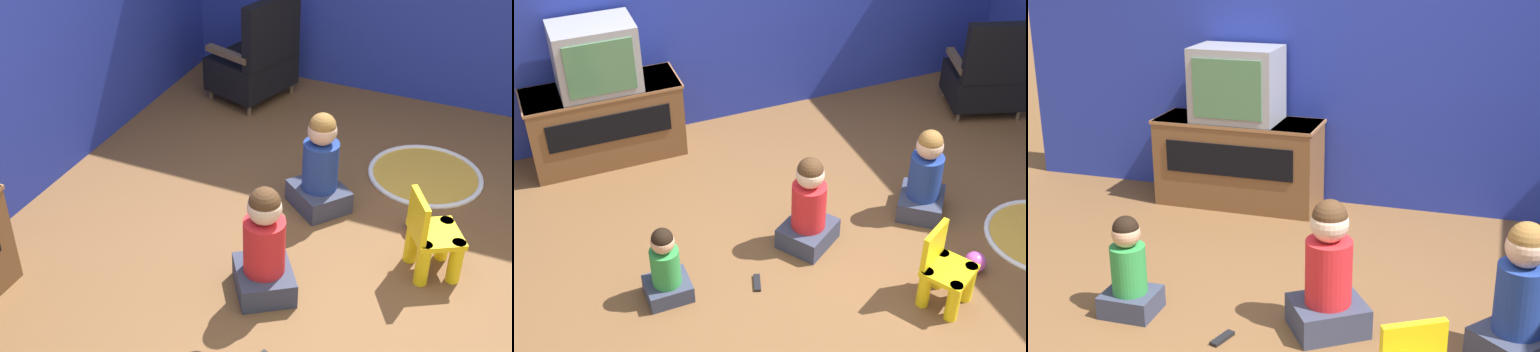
# 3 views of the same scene
# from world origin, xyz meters

# --- Properties ---
(wall_back) EXTENTS (5.85, 0.12, 2.82)m
(wall_back) POSITION_xyz_m (-0.07, 2.16, 1.41)
(wall_back) COLOR #23339E
(wall_back) RESTS_ON ground_plane
(tv_cabinet) EXTENTS (1.24, 0.45, 0.65)m
(tv_cabinet) POSITION_xyz_m (-1.12, 1.87, 0.34)
(tv_cabinet) COLOR brown
(tv_cabinet) RESTS_ON ground_plane
(television) EXTENTS (0.62, 0.42, 0.54)m
(television) POSITION_xyz_m (-1.12, 1.86, 0.92)
(television) COLOR #939399
(television) RESTS_ON tv_cabinet
(child_watching_left) EXTENTS (0.29, 0.25, 0.56)m
(child_watching_left) POSITION_xyz_m (-1.11, 0.13, 0.24)
(child_watching_left) COLOR #33384C
(child_watching_left) RESTS_ON ground_plane
(child_watching_center) EXTENTS (0.48, 0.48, 0.72)m
(child_watching_center) POSITION_xyz_m (0.88, 0.26, 0.31)
(child_watching_center) COLOR #33384C
(child_watching_center) RESTS_ON ground_plane
(child_watching_right) EXTENTS (0.48, 0.47, 0.72)m
(child_watching_right) POSITION_xyz_m (-0.05, 0.27, 0.31)
(child_watching_right) COLOR #33384C
(child_watching_right) RESTS_ON ground_plane
(remote_control) EXTENTS (0.09, 0.16, 0.02)m
(remote_control) POSITION_xyz_m (-0.53, 0.01, 0.01)
(remote_control) COLOR black
(remote_control) RESTS_ON ground_plane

